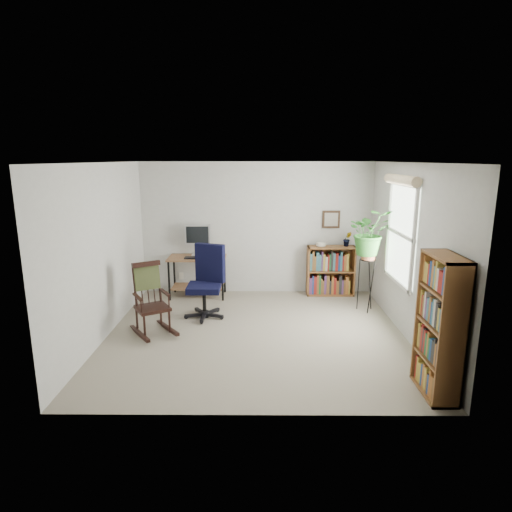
{
  "coord_description": "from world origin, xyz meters",
  "views": [
    {
      "loc": [
        0.04,
        -5.73,
        2.45
      ],
      "look_at": [
        0.0,
        0.4,
        1.05
      ],
      "focal_mm": 30.0,
      "sensor_mm": 36.0,
      "label": 1
    }
  ],
  "objects_px": {
    "office_chair": "(204,282)",
    "low_bookshelf": "(331,271)",
    "rocking_chair": "(152,299)",
    "desk": "(198,277)",
    "tall_bookshelf": "(440,326)"
  },
  "relations": [
    {
      "from": "office_chair",
      "to": "tall_bookshelf",
      "type": "xyz_separation_m",
      "value": [
        2.73,
        -2.21,
        0.18
      ]
    },
    {
      "from": "rocking_chair",
      "to": "low_bookshelf",
      "type": "height_order",
      "value": "rocking_chair"
    },
    {
      "from": "tall_bookshelf",
      "to": "office_chair",
      "type": "bearing_deg",
      "value": 141.02
    },
    {
      "from": "low_bookshelf",
      "to": "tall_bookshelf",
      "type": "distance_m",
      "value": 3.45
    },
    {
      "from": "office_chair",
      "to": "low_bookshelf",
      "type": "height_order",
      "value": "office_chair"
    },
    {
      "from": "desk",
      "to": "tall_bookshelf",
      "type": "relative_size",
      "value": 0.68
    },
    {
      "from": "desk",
      "to": "office_chair",
      "type": "relative_size",
      "value": 0.88
    },
    {
      "from": "office_chair",
      "to": "low_bookshelf",
      "type": "relative_size",
      "value": 1.28
    },
    {
      "from": "desk",
      "to": "low_bookshelf",
      "type": "relative_size",
      "value": 1.13
    },
    {
      "from": "desk",
      "to": "tall_bookshelf",
      "type": "height_order",
      "value": "tall_bookshelf"
    },
    {
      "from": "office_chair",
      "to": "tall_bookshelf",
      "type": "bearing_deg",
      "value": -18.89
    },
    {
      "from": "office_chair",
      "to": "tall_bookshelf",
      "type": "relative_size",
      "value": 0.77
    },
    {
      "from": "low_bookshelf",
      "to": "tall_bookshelf",
      "type": "relative_size",
      "value": 0.6
    },
    {
      "from": "tall_bookshelf",
      "to": "low_bookshelf",
      "type": "bearing_deg",
      "value": 99.53
    },
    {
      "from": "office_chair",
      "to": "rocking_chair",
      "type": "bearing_deg",
      "value": -115.77
    }
  ]
}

